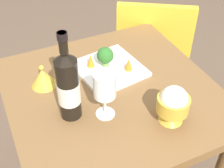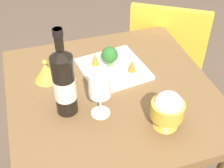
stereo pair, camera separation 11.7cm
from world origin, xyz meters
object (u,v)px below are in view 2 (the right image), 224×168
rice_bowl_lid (46,72)px  carrot_garnish_right (132,65)px  wine_bottle (64,82)px  wine_glass (100,85)px  carrot_garnish_left (95,59)px  rice_bowl (167,109)px  serving_plate (113,69)px  broccoli_floret (110,55)px  chair_near_window (166,54)px

rice_bowl_lid → carrot_garnish_right: 0.34m
wine_bottle → rice_bowl_lid: size_ratio=3.30×
wine_glass → carrot_garnish_right: size_ratio=3.33×
carrot_garnish_left → rice_bowl: bearing=-69.5°
rice_bowl → carrot_garnish_left: 0.41m
wine_glass → carrot_garnish_left: size_ratio=3.04×
rice_bowl → serving_plate: 0.36m
wine_bottle → carrot_garnish_left: size_ratio=5.61×
rice_bowl → wine_bottle: bearing=150.8°
wine_bottle → rice_bowl_lid: wine_bottle is taller
rice_bowl → broccoli_floret: rice_bowl is taller
wine_bottle → rice_bowl: wine_bottle is taller
carrot_garnish_left → carrot_garnish_right: carrot_garnish_left is taller
rice_bowl_lid → carrot_garnish_right: bearing=-11.7°
rice_bowl → serving_plate: bearing=102.8°
wine_glass → wine_bottle: bearing=155.1°
broccoli_floret → carrot_garnish_right: bearing=-40.1°
rice_bowl → broccoli_floret: size_ratio=1.65×
broccoli_floret → rice_bowl: bearing=-76.4°
rice_bowl_lid → wine_glass: bearing=-58.3°
carrot_garnish_right → chair_near_window: bearing=46.3°
wine_bottle → broccoli_floret: bearing=41.4°
chair_near_window → broccoli_floret: 0.61m
wine_bottle → serving_plate: bearing=37.5°
wine_bottle → rice_bowl_lid: bearing=102.7°
wine_glass → rice_bowl_lid: size_ratio=1.79×
rice_bowl_lid → carrot_garnish_right: rice_bowl_lid is taller
serving_plate → carrot_garnish_left: 0.09m
serving_plate → broccoli_floret: bearing=117.8°
chair_near_window → carrot_garnish_left: (-0.49, -0.29, 0.27)m
rice_bowl_lid → serving_plate: rice_bowl_lid is taller
carrot_garnish_left → chair_near_window: bearing=30.7°
broccoli_floret → carrot_garnish_left: 0.06m
serving_plate → chair_near_window: bearing=38.0°
rice_bowl_lid → carrot_garnish_left: (0.20, 0.02, 0.01)m
broccoli_floret → carrot_garnish_left: bearing=158.0°
broccoli_floret → wine_glass: bearing=-114.1°
broccoli_floret → carrot_garnish_right: (0.07, -0.06, -0.02)m
wine_bottle → wine_glass: 0.12m
rice_bowl_lid → carrot_garnish_left: 0.20m
broccoli_floret → carrot_garnish_left: broccoli_floret is taller
carrot_garnish_left → carrot_garnish_right: 0.16m
serving_plate → carrot_garnish_right: bearing=-34.7°
wine_glass → rice_bowl_lid: bearing=121.7°
rice_bowl_lid → carrot_garnish_left: bearing=4.6°
wine_bottle → broccoli_floret: (0.21, 0.19, -0.06)m
wine_bottle → serving_plate: 0.31m
rice_bowl → rice_bowl_lid: (-0.35, 0.36, -0.04)m
wine_glass → serving_plate: 0.28m
wine_glass → carrot_garnish_left: (0.05, 0.26, -0.08)m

